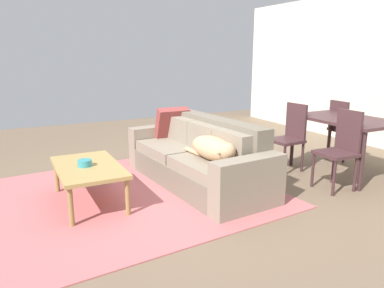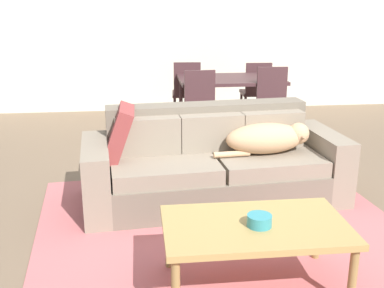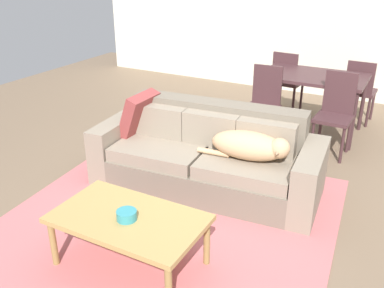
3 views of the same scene
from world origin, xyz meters
TOP-DOWN VIEW (x-y plane):
  - ground_plane at (0.00, 0.00)m, footprint 10.00×10.00m
  - area_rug at (-0.05, -0.65)m, footprint 3.08×3.40m
  - couch at (-0.05, 0.30)m, footprint 2.30×1.06m
  - dog_on_left_cushion at (0.42, 0.23)m, footprint 0.86×0.37m
  - throw_pillow_by_left_arm at (-0.86, 0.28)m, footprint 0.27×0.46m
  - coffee_table at (-0.01, -1.08)m, footprint 1.11×0.65m
  - bowl_on_coffee_table at (0.00, -1.12)m, footprint 0.15×0.15m
  - dining_table at (0.47, 2.26)m, footprint 1.29×0.85m
  - dining_chair_near_left at (0.03, 1.69)m, footprint 0.42×0.42m
  - dining_chair_near_right at (0.88, 1.72)m, footprint 0.41×0.41m
  - dining_chair_far_left at (-0.03, 2.79)m, footprint 0.43×0.43m

SIDE VIEW (x-z plane):
  - ground_plane at x=0.00m, z-range 0.00..0.00m
  - area_rug at x=-0.05m, z-range 0.00..0.01m
  - couch at x=-0.05m, z-range -0.09..0.73m
  - coffee_table at x=-0.01m, z-range 0.17..0.61m
  - bowl_on_coffee_table at x=0.00m, z-range 0.43..0.50m
  - dining_chair_near_left at x=0.03m, z-range 0.04..0.98m
  - dining_chair_far_left at x=-0.03m, z-range 0.06..0.97m
  - dining_chair_near_right at x=0.88m, z-range 0.05..1.01m
  - dog_on_left_cushion at x=0.42m, z-range 0.44..0.70m
  - throw_pillow_by_left_arm at x=-0.86m, z-range 0.41..0.87m
  - dining_table at x=0.47m, z-range 0.31..1.08m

